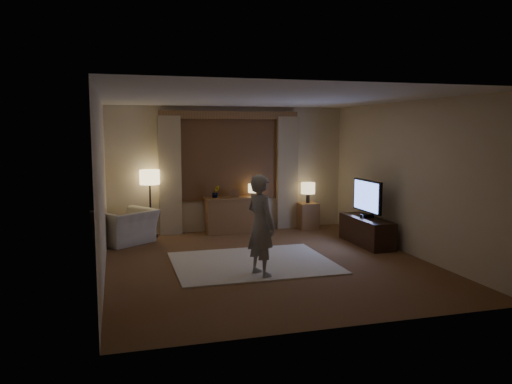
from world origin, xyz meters
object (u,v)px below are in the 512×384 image
object	(u,v)px
armchair	(126,227)
person	(261,225)
sideboard	(235,216)
side_table	(308,216)
tv_stand	(366,231)

from	to	relation	value
armchair	person	world-z (taller)	person
sideboard	armchair	world-z (taller)	sideboard
side_table	armchair	bearing A→B (deg)	-173.79
sideboard	side_table	size ratio (longest dim) A/B	2.14
armchair	side_table	size ratio (longest dim) A/B	1.75
side_table	person	xyz separation A→B (m)	(-1.97, -3.12, 0.47)
tv_stand	person	distance (m)	2.89
tv_stand	person	bearing A→B (deg)	-149.98
armchair	person	size ratio (longest dim) A/B	0.67
side_table	person	world-z (taller)	person
sideboard	side_table	distance (m)	1.60
sideboard	person	world-z (taller)	person
person	tv_stand	bearing A→B (deg)	-81.59
person	side_table	bearing A→B (deg)	-53.82
sideboard	armchair	bearing A→B (deg)	-168.12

